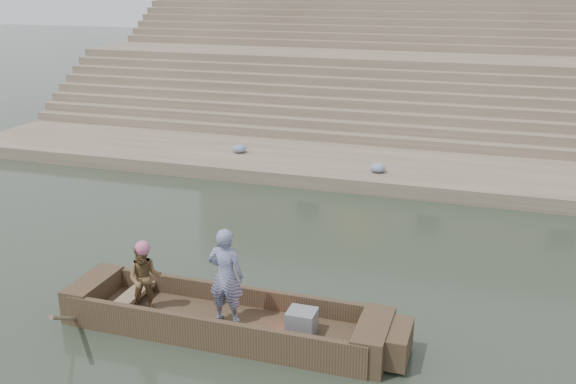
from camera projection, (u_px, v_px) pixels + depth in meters
The scene contains 11 objects.
ground at pixel (413, 305), 11.97m from camera, with size 120.00×120.00×0.00m, color #283427.
lower_landing at pixel (450, 175), 19.13m from camera, with size 32.00×4.00×0.40m, color gray.
mid_landing at pixel (469, 94), 25.53m from camera, with size 32.00×3.00×2.80m, color gray.
upper_landing at pixel (480, 45), 31.47m from camera, with size 32.00×3.00×5.20m, color gray.
ghat_steps at pixel (472, 77), 26.93m from camera, with size 32.00×11.00×5.20m.
main_rowboat at pixel (224, 325), 11.06m from camera, with size 5.00×1.30×0.22m, color brown.
rowboat_trim at pixel (235, 317), 10.93m from camera, with size 6.04×2.63×1.91m.
standing_man at pixel (226, 276), 10.73m from camera, with size 0.61×0.40×1.67m, color navy.
rowing_man at pixel (145, 278), 11.13m from camera, with size 0.60×0.47×1.24m, color #287938.
television at pixel (301, 322), 10.57m from camera, with size 0.46×0.42×0.40m.
cloth_bundles at pixel (491, 174), 18.11m from camera, with size 15.34×1.43×0.26m.
Camera 1 is at (1.13, -10.90, 5.73)m, focal length 40.67 mm.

